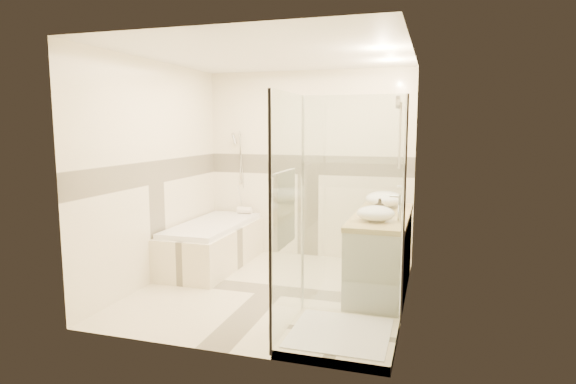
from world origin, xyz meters
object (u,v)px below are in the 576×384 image
(vessel_sink_far, at_px, (376,213))
(bathtub, at_px, (213,242))
(shower_enclosure, at_px, (329,279))
(vessel_sink_near, at_px, (385,199))
(amenity_bottle_b, at_px, (380,207))
(amenity_bottle_a, at_px, (379,208))
(vanity, at_px, (381,253))

(vessel_sink_far, bearing_deg, bathtub, 160.91)
(shower_enclosure, relative_size, vessel_sink_near, 4.57)
(shower_enclosure, xyz_separation_m, amenity_bottle_b, (0.27, 1.23, 0.43))
(shower_enclosure, bearing_deg, amenity_bottle_b, 77.47)
(vessel_sink_near, xyz_separation_m, vessel_sink_far, (0.00, -0.87, -0.01))
(shower_enclosure, height_order, amenity_bottle_a, shower_enclosure)
(vessel_sink_far, relative_size, amenity_bottle_a, 2.10)
(amenity_bottle_b, bearing_deg, amenity_bottle_a, -90.00)
(vessel_sink_near, height_order, vessel_sink_far, vessel_sink_near)
(vanity, relative_size, amenity_bottle_b, 9.45)
(vanity, distance_m, amenity_bottle_b, 0.51)
(vanity, relative_size, vessel_sink_far, 4.35)
(bathtub, relative_size, vanity, 1.05)
(vanity, xyz_separation_m, amenity_bottle_a, (-0.02, -0.13, 0.51))
(amenity_bottle_a, bearing_deg, vessel_sink_near, 90.00)
(bathtub, height_order, shower_enclosure, shower_enclosure)
(vessel_sink_near, bearing_deg, shower_enclosure, -98.83)
(vessel_sink_near, distance_m, amenity_bottle_a, 0.61)
(bathtub, xyz_separation_m, vessel_sink_near, (2.13, 0.14, 0.63))
(amenity_bottle_a, xyz_separation_m, amenity_bottle_b, (0.00, 0.08, -0.00))
(shower_enclosure, height_order, amenity_bottle_b, shower_enclosure)
(vessel_sink_far, bearing_deg, shower_enclosure, -107.16)
(vessel_sink_far, bearing_deg, vessel_sink_near, 90.00)
(vanity, relative_size, amenity_bottle_a, 9.12)
(vessel_sink_far, bearing_deg, amenity_bottle_b, 90.00)
(vanity, distance_m, amenity_bottle_a, 0.53)
(amenity_bottle_a, bearing_deg, vanity, 81.06)
(bathtub, height_order, vanity, vanity)
(bathtub, distance_m, vanity, 2.18)
(vessel_sink_near, bearing_deg, amenity_bottle_b, -90.00)
(amenity_bottle_a, relative_size, amenity_bottle_b, 1.04)
(bathtub, relative_size, vessel_sink_near, 3.81)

